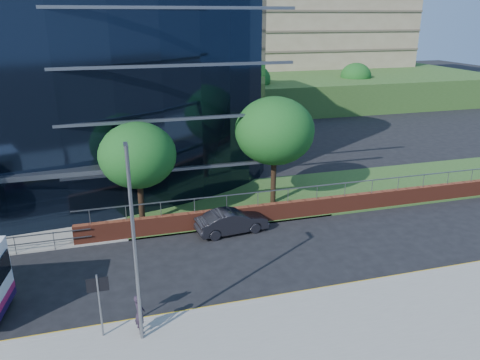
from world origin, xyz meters
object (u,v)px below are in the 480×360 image
object	(u,v)px
tree_far_c	(138,155)
streetlight_east	(134,242)
street_sign	(98,293)
parked_car	(232,221)
tree_dist_e	(253,80)
tree_far_d	(275,131)
pedestrian	(140,314)
tree_dist_f	(356,76)

from	to	relation	value
tree_far_c	streetlight_east	bearing A→B (deg)	-95.11
street_sign	streetlight_east	distance (m)	2.80
parked_car	tree_dist_e	bearing A→B (deg)	-26.24
tree_far_c	tree_dist_e	world-z (taller)	same
tree_dist_e	tree_far_d	bearing A→B (deg)	-104.93
streetlight_east	pedestrian	world-z (taller)	streetlight_east
tree_far_c	tree_dist_e	distance (m)	35.36
street_sign	parked_car	bearing A→B (deg)	46.62
street_sign	pedestrian	xyz separation A→B (m)	(1.50, -0.19, -1.14)
tree_dist_f	streetlight_east	distance (m)	55.74
tree_far_d	tree_dist_f	bearing A→B (deg)	53.13
street_sign	streetlight_east	size ratio (longest dim) A/B	0.35
street_sign	tree_far_d	size ratio (longest dim) A/B	0.38
parked_car	tree_far_d	bearing A→B (deg)	-54.42
tree_far_c	tree_far_d	size ratio (longest dim) A/B	0.87
street_sign	parked_car	world-z (taller)	street_sign
tree_dist_e	streetlight_east	size ratio (longest dim) A/B	0.81
tree_far_d	tree_dist_e	world-z (taller)	tree_far_d
parked_car	street_sign	bearing A→B (deg)	129.93
street_sign	streetlight_east	world-z (taller)	streetlight_east
streetlight_east	pedestrian	xyz separation A→B (m)	(-0.00, 0.40, -3.43)
pedestrian	parked_car	bearing A→B (deg)	-41.39
tree_far_c	tree_dist_f	world-z (taller)	tree_far_c
tree_far_d	pedestrian	size ratio (longest dim) A/B	4.33
street_sign	tree_far_c	size ratio (longest dim) A/B	0.43
streetlight_east	tree_far_c	bearing A→B (deg)	84.89
tree_dist_e	parked_car	world-z (taller)	tree_dist_e
streetlight_east	tree_far_d	bearing A→B (deg)	50.60
street_sign	tree_far_c	distance (m)	11.14
tree_far_d	tree_dist_f	world-z (taller)	tree_far_d
tree_far_c	streetlight_east	world-z (taller)	streetlight_east
tree_dist_f	streetlight_east	bearing A→B (deg)	-127.58
tree_far_d	tree_far_c	bearing A→B (deg)	-173.66
tree_far_d	tree_dist_e	distance (m)	31.06
tree_dist_e	pedestrian	bearing A→B (deg)	-113.31
street_sign	tree_dist_f	distance (m)	56.25
tree_dist_f	pedestrian	size ratio (longest dim) A/B	3.52
street_sign	tree_far_d	bearing A→B (deg)	45.22
tree_far_c	pedestrian	distance (m)	11.39
tree_far_d	streetlight_east	distance (m)	15.77
tree_dist_f	parked_car	bearing A→B (deg)	-128.13
tree_dist_f	pedestrian	bearing A→B (deg)	-127.84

